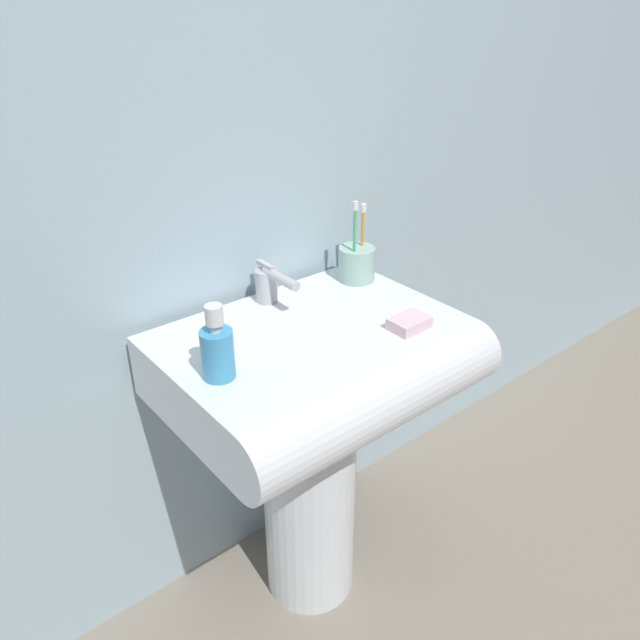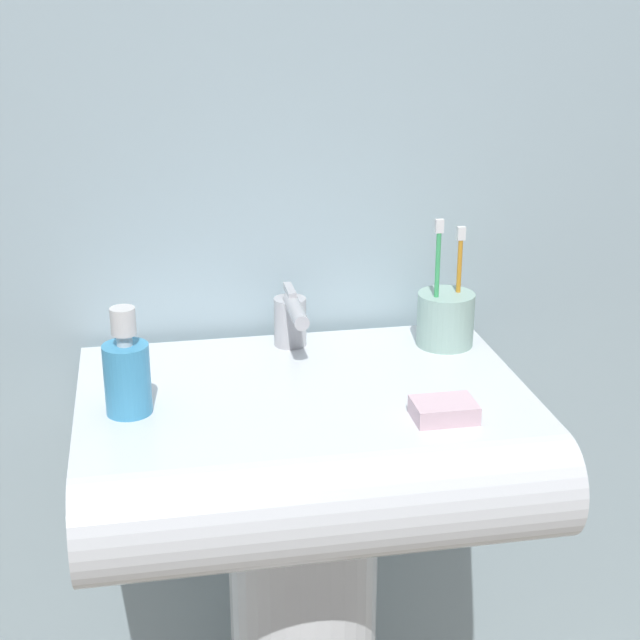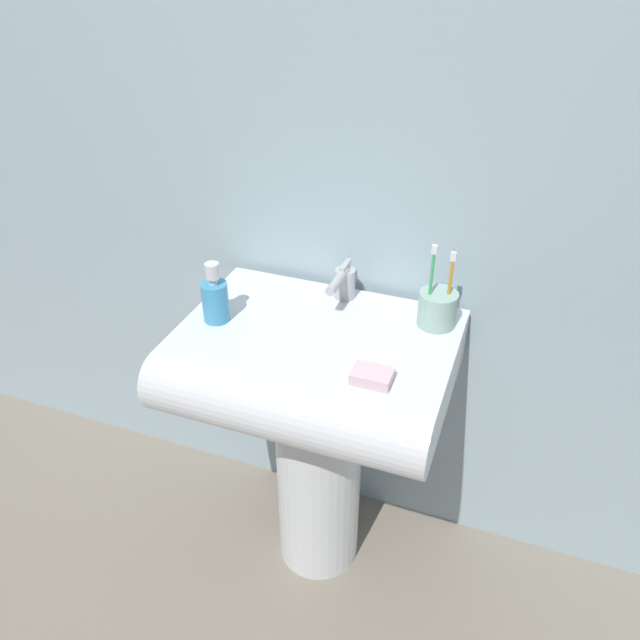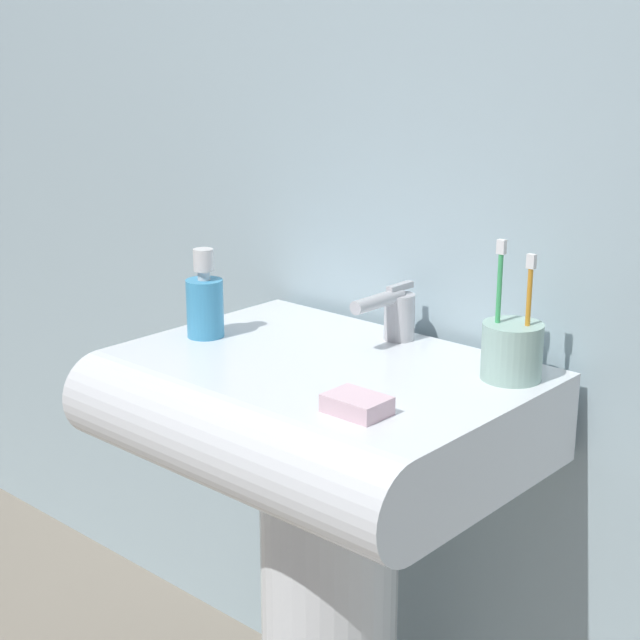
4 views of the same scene
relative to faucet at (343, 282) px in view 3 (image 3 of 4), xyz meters
name	(u,v)px [view 3 (image 3 of 4)]	position (x,y,z in m)	size (l,w,h in m)	color
ground_plane	(319,546)	(-0.01, -0.14, -0.80)	(6.00, 6.00, 0.00)	gray
wall_back	(358,98)	(-0.01, 0.10, 0.40)	(5.00, 0.05, 2.40)	#9EB7C1
sink_pedestal	(319,471)	(-0.01, -0.14, -0.49)	(0.22, 0.22, 0.62)	white
sink_basin	(311,367)	(-0.01, -0.19, -0.11)	(0.61, 0.47, 0.13)	white
faucet	(343,282)	(0.00, 0.00, 0.00)	(0.05, 0.14, 0.09)	#B7B7BC
toothbrush_cup	(437,308)	(0.23, -0.03, 0.00)	(0.09, 0.09, 0.20)	#99BFB2
soap_bottle	(215,299)	(-0.24, -0.18, 0.01)	(0.06, 0.06, 0.14)	#3F99CC
bar_soap	(372,376)	(0.15, -0.28, -0.03)	(0.08, 0.06, 0.02)	silver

